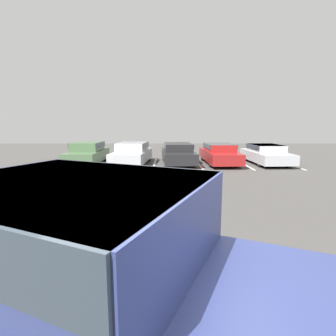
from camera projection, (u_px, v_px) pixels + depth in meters
The scene contains 13 objects.
stall_stripe_a at pixel (67, 163), 15.87m from camera, with size 0.12×4.68×0.01m, color white.
stall_stripe_b at pixel (111, 164), 15.86m from camera, with size 0.12×4.68×0.01m, color white.
stall_stripe_c at pixel (155, 164), 15.86m from camera, with size 0.12×4.68×0.01m, color white.
stall_stripe_d at pixel (199, 164), 15.85m from camera, with size 0.12×4.68×0.01m, color white.
stall_stripe_e at pixel (243, 164), 15.85m from camera, with size 0.12×4.68×0.01m, color white.
stall_stripe_f at pixel (287, 164), 15.84m from camera, with size 0.12×4.68×0.01m, color white.
pickup_truck at pixel (105, 294), 2.22m from camera, with size 6.36×4.26×1.92m.
parked_sedan_a at pixel (88, 152), 15.64m from camera, with size 1.78×4.36×1.31m.
parked_sedan_b at pixel (133, 153), 15.64m from camera, with size 2.14×4.37×1.28m.
parked_sedan_c at pixel (178, 153), 15.88m from camera, with size 2.06×4.58×1.21m.
parked_sedan_d at pixel (220, 153), 15.77m from camera, with size 1.88×4.62×1.20m.
parked_sedan_e at pixel (267, 154), 15.73m from camera, with size 1.99×4.33×1.14m.
wheel_stop_curb at pixel (213, 156), 18.90m from camera, with size 1.85×0.20×0.14m, color #B7B2A8.
Camera 1 is at (-0.07, -2.01, 2.38)m, focal length 28.00 mm.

